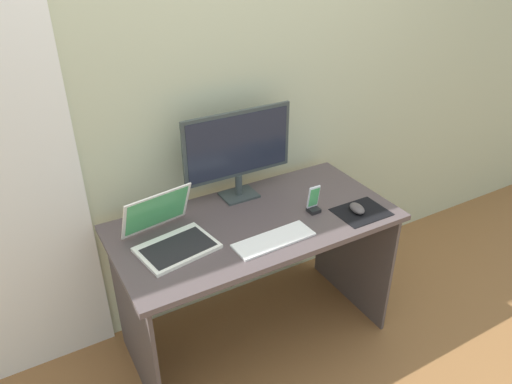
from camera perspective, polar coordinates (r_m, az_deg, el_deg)
ground_plane at (r=2.78m, az=-0.05°, el=-16.55°), size 8.00×8.00×0.00m
wall_back at (r=2.42m, az=-5.10°, el=11.32°), size 6.00×0.04×2.50m
desk at (r=2.39m, az=-0.05°, el=-6.64°), size 1.36×0.67×0.76m
monitor at (r=2.37m, az=-2.13°, el=5.11°), size 0.58×0.14×0.46m
laptop at (r=2.14m, az=-10.13°, el=-5.06°), size 0.37×0.37×0.23m
keyboard_external at (r=2.15m, az=2.13°, el=-5.68°), size 0.38×0.14×0.01m
mousepad at (r=2.41m, az=12.36°, el=-2.32°), size 0.25×0.20×0.00m
mouse at (r=2.40m, az=11.88°, el=-1.91°), size 0.08×0.11×0.04m
phone_in_dock at (r=2.35m, az=6.83°, el=-1.28°), size 0.06×0.05×0.14m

